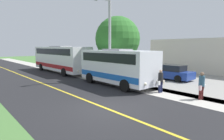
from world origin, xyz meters
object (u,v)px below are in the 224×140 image
at_px(transit_bus_rear, 60,58).
at_px(street_light_pole, 109,37).
at_px(shuttle_bus_front, 117,65).
at_px(tree_curbside, 118,39).
at_px(pedestrian_waiting, 161,80).
at_px(pedestrian_with_bags, 202,85).
at_px(parked_car_near, 170,72).

bearing_deg(transit_bus_rear, street_light_pole, 92.26).
bearing_deg(transit_bus_rear, shuttle_bus_front, 90.14).
xyz_separation_m(shuttle_bus_front, tree_curbside, (-2.87, -3.12, 2.33)).
bearing_deg(street_light_pole, transit_bus_rear, -87.74).
distance_m(transit_bus_rear, street_light_pole, 9.32).
height_order(shuttle_bus_front, tree_curbside, tree_curbside).
bearing_deg(shuttle_bus_front, street_light_pole, -102.50).
bearing_deg(shuttle_bus_front, pedestrian_waiting, 97.71).
relative_size(transit_bus_rear, street_light_pole, 1.48).
height_order(shuttle_bus_front, pedestrian_with_bags, shuttle_bus_front).
bearing_deg(pedestrian_waiting, shuttle_bus_front, -82.29).
distance_m(pedestrian_waiting, street_light_pole, 6.33).
distance_m(shuttle_bus_front, pedestrian_waiting, 4.07).
distance_m(street_light_pole, parked_car_near, 7.04).
xyz_separation_m(transit_bus_rear, parked_car_near, (-5.86, 11.84, -1.11)).
height_order(pedestrian_with_bags, pedestrian_waiting, pedestrian_with_bags).
distance_m(pedestrian_with_bags, street_light_pole, 8.73).
bearing_deg(parked_car_near, pedestrian_with_bags, 47.30).
xyz_separation_m(parked_car_near, tree_curbside, (2.97, -4.43, 3.29)).
bearing_deg(pedestrian_waiting, transit_bus_rear, -87.78).
height_order(transit_bus_rear, pedestrian_waiting, transit_bus_rear).
bearing_deg(pedestrian_with_bags, tree_curbside, -101.20).
xyz_separation_m(pedestrian_waiting, parked_car_near, (-5.30, -2.64, -0.17)).
xyz_separation_m(pedestrian_with_bags, street_light_pole, (0.61, -8.11, 3.17)).
bearing_deg(shuttle_bus_front, tree_curbside, -132.54).
distance_m(pedestrian_with_bags, tree_curbside, 10.39).
relative_size(pedestrian_waiting, tree_curbside, 0.26).
height_order(pedestrian_waiting, street_light_pole, street_light_pole).
bearing_deg(tree_curbside, parked_car_near, 123.80).
distance_m(pedestrian_with_bags, pedestrian_waiting, 2.69).
distance_m(shuttle_bus_front, street_light_pole, 2.86).
distance_m(pedestrian_waiting, parked_car_near, 5.92).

